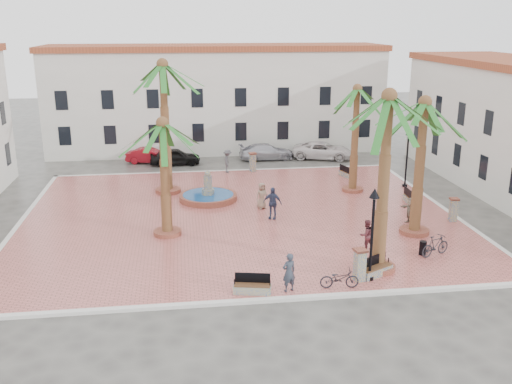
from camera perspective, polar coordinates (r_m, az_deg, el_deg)
ground at (r=34.90m, az=-1.63°, el=-2.58°), size 120.00×120.00×0.00m
plaza at (r=34.88m, az=-1.63°, el=-2.46°), size 26.00×22.00×0.15m
kerb_n at (r=45.37m, az=-3.10°, el=2.08°), size 26.30×0.30×0.16m
kerb_s at (r=24.83m, az=1.11°, el=-10.76°), size 26.30×0.30×0.16m
kerb_e at (r=38.39m, az=18.05°, el=-1.49°), size 0.30×22.30×0.16m
kerb_w at (r=36.02m, az=-22.70°, el=-3.17°), size 0.30×22.30×0.16m
building_north at (r=53.30m, az=-3.98°, el=9.40°), size 30.40×7.40×9.50m
fountain at (r=37.93m, az=-4.81°, el=-0.37°), size 3.83×3.83×1.98m
palm_nw at (r=38.51m, az=-9.28°, el=11.08°), size 5.70×5.70×9.09m
palm_sw at (r=30.70m, az=-9.28°, el=5.35°), size 5.04×5.04×6.59m
palm_s at (r=26.02m, az=13.06°, el=7.38°), size 5.27×5.27×8.62m
palm_e at (r=31.56m, az=16.43°, el=7.06°), size 5.32×5.32×7.69m
palm_ne at (r=39.09m, az=10.05°, el=8.98°), size 4.74×4.74×7.41m
bench_s at (r=25.17m, az=-0.38°, el=-9.56°), size 1.71×0.82×0.87m
bench_se at (r=27.38m, az=11.90°, el=-7.65°), size 1.79×1.31×0.92m
bench_e at (r=38.30m, az=15.29°, el=-0.74°), size 0.65×1.88×0.98m
bench_ne at (r=43.84m, az=9.10°, el=1.80°), size 0.93×1.75×0.88m
lamppost_s at (r=25.89m, az=11.62°, el=-2.63°), size 0.47×0.47×4.37m
lamppost_e at (r=41.55m, az=14.93°, el=4.26°), size 0.45×0.45×4.16m
bollard_se at (r=26.48m, az=10.34°, el=-7.14°), size 0.64×0.64×1.55m
bollard_n at (r=44.79m, az=-0.33°, el=3.04°), size 0.63×0.63×1.51m
bollard_e at (r=35.59m, az=19.13°, el=-1.64°), size 0.57×0.57×1.42m
litter_bin at (r=30.23m, az=16.34°, el=-5.39°), size 0.37×0.37×0.72m
cyclist_a at (r=25.11m, az=3.31°, el=-8.03°), size 0.76×0.63×1.78m
bicycle_a at (r=25.79m, az=8.34°, el=-8.55°), size 1.78×0.76×0.91m
cyclist_b at (r=30.03m, az=10.97°, el=-4.22°), size 0.94×0.83×1.62m
bicycle_b at (r=30.20m, az=17.50°, el=-5.14°), size 1.87×1.16×1.09m
pedestrian_fountain_a at (r=35.87m, az=0.59°, el=-0.38°), size 0.95×0.78×1.67m
pedestrian_fountain_b at (r=34.00m, az=1.65°, el=-1.11°), size 1.24×0.90×1.95m
pedestrian_north at (r=44.56m, az=-2.86°, el=3.11°), size 0.79×1.24×1.82m
pedestrian_east at (r=34.43m, az=15.15°, el=-1.80°), size 0.78×1.53×1.58m
car_black at (r=48.03m, az=-8.09°, el=3.54°), size 4.18×1.77×1.41m
car_red at (r=48.97m, az=-10.57°, el=3.60°), size 4.11×2.19×1.29m
car_silver at (r=49.43m, az=1.07°, el=4.05°), size 4.80×2.14×1.37m
car_white at (r=50.04m, az=6.71°, el=4.15°), size 5.71×3.84×1.45m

